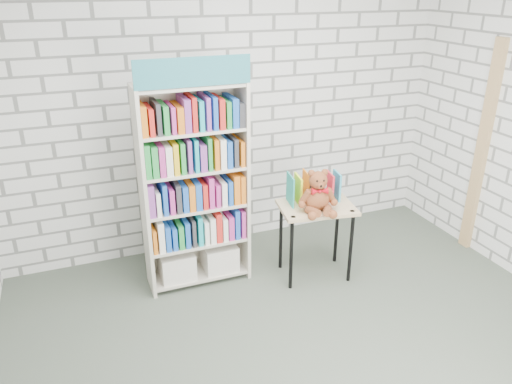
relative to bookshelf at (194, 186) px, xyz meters
name	(u,v)px	position (x,y,z in m)	size (l,w,h in m)	color
ground	(318,357)	(0.54, -1.36, -0.93)	(4.50, 4.50, 0.00)	#475044
room_shell	(333,123)	(0.54, -1.36, 0.85)	(4.52, 4.02, 2.81)	silver
bookshelf	(194,186)	(0.00, 0.00, 0.00)	(0.91, 0.35, 2.04)	beige
display_table	(316,216)	(1.03, -0.33, -0.32)	(0.72, 0.55, 0.71)	tan
table_books	(314,187)	(1.05, -0.22, -0.08)	(0.49, 0.27, 0.27)	teal
teddy_bear	(318,195)	(0.98, -0.42, -0.07)	(0.34, 0.33, 0.38)	brown
door_trim	(482,150)	(2.76, -0.41, 0.12)	(0.05, 0.12, 2.10)	tan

